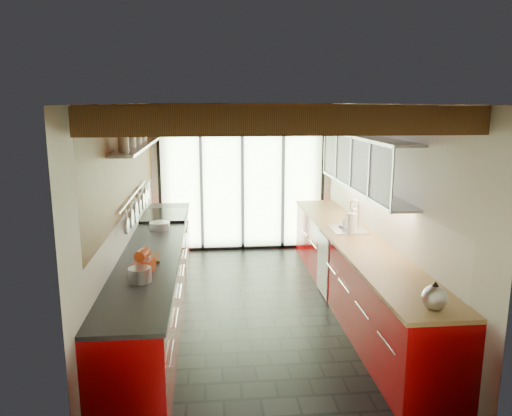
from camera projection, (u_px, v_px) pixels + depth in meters
name	position (u px, v px, depth m)	size (l,w,h in m)	color
ground	(257.00, 309.00, 6.45)	(5.50, 5.50, 0.00)	black
room_shell	(257.00, 183.00, 6.10)	(5.50, 5.50, 5.50)	silver
ceiling_beams	(254.00, 115.00, 6.31)	(3.14, 5.06, 4.90)	#593316
glass_door	(242.00, 158.00, 8.73)	(2.95, 0.10, 2.90)	#C6EAAD
left_counter	(156.00, 278.00, 6.23)	(0.68, 5.00, 0.92)	#AA0508
range_stove	(165.00, 245.00, 7.64)	(0.66, 0.90, 0.97)	silver
right_counter	(355.00, 272.00, 6.47)	(0.68, 5.00, 0.92)	#AA0508
sink_assembly	(349.00, 227.00, 6.76)	(0.45, 0.52, 0.43)	silver
upper_cabinets_right	(364.00, 162.00, 6.49)	(0.34, 3.00, 3.00)	silver
left_wall_fixtures	(138.00, 170.00, 6.23)	(0.28, 2.60, 0.96)	silver
stand_mixer	(143.00, 263.00, 5.06)	(0.23, 0.31, 0.26)	#C23A0F
pot_large	(140.00, 275.00, 4.80)	(0.22, 0.22, 0.14)	silver
pot_small	(160.00, 226.00, 6.77)	(0.27, 0.27, 0.11)	silver
cutting_board	(149.00, 258.00, 5.50)	(0.25, 0.34, 0.03)	brown
kettle	(435.00, 296.00, 4.16)	(0.26, 0.29, 0.25)	silver
paper_towel	(352.00, 224.00, 6.55)	(0.16, 0.16, 0.33)	white
soap_bottle	(347.00, 221.00, 6.80)	(0.10, 0.10, 0.22)	silver
bowl	(345.00, 226.00, 6.87)	(0.18, 0.18, 0.05)	silver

